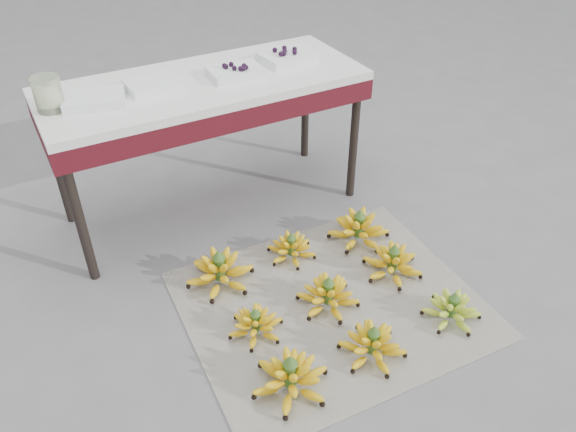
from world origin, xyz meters
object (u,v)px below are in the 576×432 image
bunch_mid_right (393,263)px  vendor_table (205,96)px  tray_right (235,72)px  tray_far_right (287,56)px  newspaper_mat (331,304)px  bunch_mid_left (256,324)px  bunch_mid_center (328,295)px  bunch_front_left (290,377)px  tray_far_left (94,99)px  bunch_front_right (452,309)px  bunch_front_center (372,345)px  bunch_back_right (359,229)px  tray_left (154,85)px  bunch_back_center (291,248)px  bunch_back_left (220,271)px  glass_jar (48,94)px

bunch_mid_right → vendor_table: 1.20m
tray_right → tray_far_right: (0.31, 0.05, 0.00)m
newspaper_mat → tray_far_right: size_ratio=4.37×
bunch_mid_left → bunch_mid_center: bearing=22.0°
bunch_front_left → tray_far_left: 1.44m
bunch_front_right → tray_right: 1.47m
newspaper_mat → bunch_front_right: 0.52m
bunch_front_center → bunch_front_right: 0.41m
bunch_back_right → tray_left: size_ratio=1.40×
bunch_back_right → vendor_table: bearing=120.4°
bunch_back_center → tray_far_left: (-0.67, 0.55, 0.70)m
bunch_back_left → bunch_back_center: (0.37, 0.00, -0.02)m
bunch_front_right → tray_right: tray_right is taller
bunch_front_left → tray_right: (0.37, 1.21, 0.69)m
newspaper_mat → bunch_front_right: (0.40, -0.32, 0.05)m
tray_far_left → bunch_back_center: bearing=-39.4°
bunch_back_center → tray_far_left: bearing=127.2°
bunch_back_right → vendor_table: vendor_table is taller
newspaper_mat → tray_left: size_ratio=4.99×
bunch_front_center → bunch_mid_left: bearing=134.3°
bunch_mid_center → bunch_back_center: (0.02, 0.37, -0.01)m
bunch_front_left → bunch_mid_right: bearing=34.8°
bunch_front_left → bunch_mid_center: (0.36, 0.30, -0.01)m
bunch_back_right → tray_left: 1.20m
bunch_back_center → glass_jar: glass_jar is taller
bunch_mid_right → tray_far_left: 1.53m
newspaper_mat → glass_jar: 1.50m
bunch_mid_right → bunch_front_center: bearing=-117.4°
bunch_front_left → bunch_mid_center: size_ratio=1.17×
bunch_mid_center → tray_far_right: bearing=66.2°
bunch_front_left → bunch_mid_right: (0.73, 0.34, -0.00)m
bunch_front_right → bunch_mid_center: size_ratio=0.90×
newspaper_mat → bunch_mid_right: (0.36, 0.04, 0.06)m
tray_far_left → tray_far_right: tray_far_right is taller
bunch_front_center → bunch_mid_center: 0.32m
bunch_front_center → tray_left: size_ratio=1.12×
bunch_front_center → bunch_mid_right: bearing=40.8°
bunch_front_right → tray_far_left: (-1.07, 1.24, 0.70)m
bunch_front_center → bunch_back_center: size_ratio=0.99×
bunch_front_right → bunch_back_left: 1.03m
tray_far_right → bunch_mid_center: bearing=-108.8°
vendor_table → tray_left: tray_left is taller
bunch_mid_center → tray_left: 1.24m
bunch_front_center → bunch_mid_right: size_ratio=0.80×
bunch_mid_center → bunch_back_left: bunch_back_left is taller
bunch_back_center → bunch_mid_center: bearing=-106.7°
newspaper_mat → tray_right: bearing=90.2°
bunch_front_right → bunch_mid_left: 0.83m
bunch_front_left → tray_right: bearing=83.0°
bunch_front_right → bunch_back_center: size_ratio=0.93×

